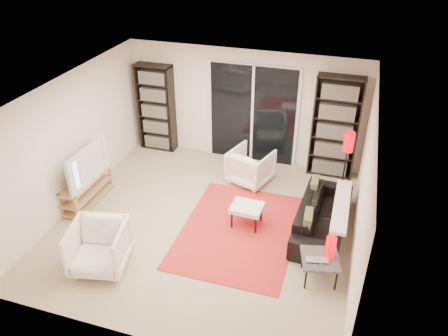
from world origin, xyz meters
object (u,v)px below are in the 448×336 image
Objects in this scene: ottoman at (247,209)px; floor_lamp at (348,149)px; bookshelf_left at (156,108)px; sofa at (323,216)px; armchair_front at (99,247)px; armchair_back at (251,166)px; side_table at (320,260)px; bookshelf_right at (335,128)px; tv_stand at (87,190)px.

floor_lamp is (1.50, 1.35, 0.71)m from ottoman.
floor_lamp is at bearing -11.09° from bookshelf_left.
ottoman is at bearing 104.59° from sofa.
sofa is 2.36× the size of armchair_front.
armchair_back reaches higher than sofa.
side_table is (1.64, -2.30, 0.01)m from armchair_back.
floor_lamp is at bearing 29.18° from armchair_front.
bookshelf_left is 2.97× the size of side_table.
armchair_front is at bearing -138.26° from floor_lamp.
bookshelf_right is 3.16m from side_table.
ottoman is at bearing -119.02° from bookshelf_right.
armchair_back is 1.40× the size of ottoman.
tv_stand is 3.16m from armchair_back.
side_table is 2.38m from floor_lamp.
armchair_back is (-1.55, 1.13, 0.07)m from sofa.
armchair_back is at bearing -152.41° from bookshelf_right.
bookshelf_right is at bearing 5.34° from sofa.
armchair_back is at bearing -18.21° from bookshelf_left.
bookshelf_left reaches higher than tv_stand.
bookshelf_right reaches higher than armchair_front.
bookshelf_right is (3.85, -0.00, 0.07)m from bookshelf_left.
side_table is (4.36, -0.70, 0.10)m from tv_stand.
sofa reaches higher than tv_stand.
sofa is at bearing -101.90° from floor_lamp.
sofa reaches higher than side_table.
bookshelf_left is at bearing -0.49° from armchair_back.
bookshelf_right reaches higher than bookshelf_left.
tv_stand is at bearing 170.91° from side_table.
tv_stand is 0.62× the size of sofa.
bookshelf_left is at bearing 81.37° from tv_stand.
bookshelf_left is 4.23m from floor_lamp.
floor_lamp reaches higher than armchair_front.
ottoman is 0.84× the size of side_table.
armchair_front is at bearing 124.68° from sofa.
floor_lamp is at bearing 86.31° from side_table.
armchair_back is 1.17× the size of side_table.
bookshelf_left reaches higher than floor_lamp.
bookshelf_left is 3.54× the size of ottoman.
bookshelf_left reaches higher than armchair_front.
armchair_front is (0.78, -3.82, -0.60)m from bookshelf_left.
bookshelf_left reaches higher than side_table.
tv_stand is at bearing 99.69° from sofa.
armchair_front is at bearing -167.11° from side_table.
floor_lamp is (1.78, -0.04, 0.70)m from armchair_back.
armchair_back is at bearing 125.41° from side_table.
tv_stand reaches higher than ottoman.
armchair_front reaches higher than tv_stand.
floor_lamp is (0.30, -0.81, 0.00)m from bookshelf_right.
bookshelf_left reaches higher than ottoman.
side_table is at bearing -9.09° from tv_stand.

